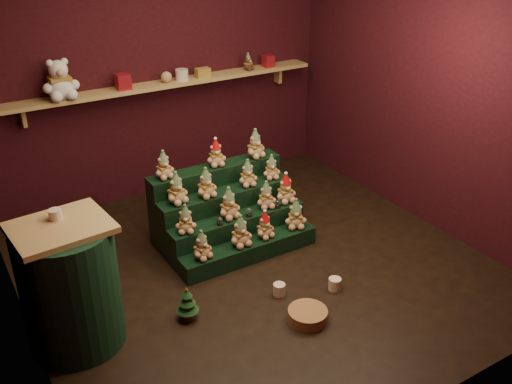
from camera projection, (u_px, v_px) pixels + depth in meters
ground at (256, 267)px, 5.34m from camera, size 4.00×4.00×0.00m
back_wall at (159, 71)px, 6.27m from camera, size 4.00×0.10×2.80m
front_wall at (450, 233)px, 3.15m from camera, size 4.00×0.10×2.80m
right_wall at (432, 89)px, 5.67m from camera, size 0.10×4.00×2.80m
back_shelf at (166, 84)px, 6.19m from camera, size 3.60×0.26×0.24m
riser_tier_front at (250, 250)px, 5.42m from camera, size 1.40×0.22×0.18m
riser_tier_midfront at (238, 232)px, 5.55m from camera, size 1.40×0.22×0.36m
riser_tier_midback at (227, 215)px, 5.68m from camera, size 1.40×0.22×0.54m
riser_tier_back at (216, 198)px, 5.81m from camera, size 1.40×0.22×0.72m
teddy_0 at (202, 245)px, 5.08m from camera, size 0.24×0.23×0.28m
teddy_1 at (240, 231)px, 5.27m from camera, size 0.23×0.21×0.31m
teddy_2 at (265, 225)px, 5.41m from camera, size 0.23×0.21×0.27m
teddy_3 at (296, 214)px, 5.57m from camera, size 0.28×0.27×0.30m
teddy_4 at (186, 219)px, 5.14m from camera, size 0.25×0.24×0.27m
teddy_5 at (229, 203)px, 5.37m from camera, size 0.24×0.23×0.31m
teddy_6 at (266, 195)px, 5.57m from camera, size 0.23×0.21×0.28m
teddy_7 at (286, 188)px, 5.67m from camera, size 0.22×0.20×0.30m
teddy_8 at (176, 188)px, 5.26m from camera, size 0.27×0.25×0.31m
teddy_9 at (206, 183)px, 5.38m from camera, size 0.24×0.22×0.29m
teddy_10 at (248, 173)px, 5.60m from camera, size 0.21×0.20×0.27m
teddy_11 at (271, 167)px, 5.75m from camera, size 0.21×0.20×0.25m
teddy_12 at (164, 165)px, 5.33m from camera, size 0.21×0.20×0.27m
teddy_13 at (216, 153)px, 5.59m from camera, size 0.22×0.20×0.27m
teddy_14 at (255, 144)px, 5.78m from camera, size 0.25×0.23×0.29m
snow_globe_a at (220, 221)px, 5.30m from camera, size 0.06×0.06×0.08m
snow_globe_b at (249, 212)px, 5.45m from camera, size 0.06×0.06×0.09m
snow_globe_c at (278, 204)px, 5.60m from camera, size 0.06×0.06×0.09m
side_table at (70, 286)px, 4.21m from camera, size 0.72×0.72×1.03m
table_ornament at (55, 214)px, 4.03m from camera, size 0.09×0.09×0.07m
mini_christmas_tree at (187, 303)px, 4.60m from camera, size 0.18×0.18×0.31m
mug_left at (279, 289)px, 4.93m from camera, size 0.11×0.11×0.11m
mug_right at (335, 284)px, 4.99m from camera, size 0.11×0.11×0.11m
wicker_basket at (308, 315)px, 4.62m from camera, size 0.36×0.36×0.10m
white_bear at (59, 74)px, 5.52m from camera, size 0.36×0.32×0.50m
brown_bear at (248, 62)px, 6.58m from camera, size 0.18×0.17×0.19m
gift_tin_red_a at (123, 82)px, 5.89m from camera, size 0.14×0.14×0.16m
gift_tin_cream at (182, 75)px, 6.21m from camera, size 0.14×0.14×0.12m
gift_tin_red_b at (268, 61)px, 6.73m from camera, size 0.12×0.12×0.14m
shelf_plush_ball at (166, 77)px, 6.13m from camera, size 0.12×0.12×0.12m
scarf_gift_box at (203, 73)px, 6.34m from camera, size 0.16×0.10×0.10m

